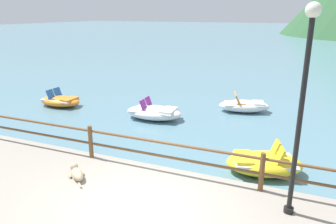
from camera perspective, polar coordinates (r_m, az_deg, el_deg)
name	(u,v)px	position (r m, az deg, el deg)	size (l,w,h in m)	color
ground_plane	(282,47)	(45.90, 19.30, 10.59)	(200.00, 200.00, 0.00)	slate
dock_railing	(167,152)	(8.48, -0.13, -6.90)	(23.92, 0.12, 0.95)	brown
lamp_post	(303,96)	(6.62, 22.43, 2.66)	(0.28, 0.28, 4.20)	black
dog_resting	(77,173)	(8.72, -15.60, -10.20)	(0.84, 0.77, 0.26)	tan
pedal_boat_1	(264,163)	(9.81, 16.36, -8.55)	(2.44, 1.93, 0.89)	yellow
pedal_boat_2	(60,101)	(16.85, -18.25, 1.88)	(2.14, 1.25, 0.83)	orange
pedal_boat_3	(154,112)	(14.06, -2.42, -0.04)	(2.52, 1.53, 0.88)	white
pedal_boat_5	(244,106)	(15.48, 13.14, 1.08)	(2.51, 1.72, 0.87)	white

